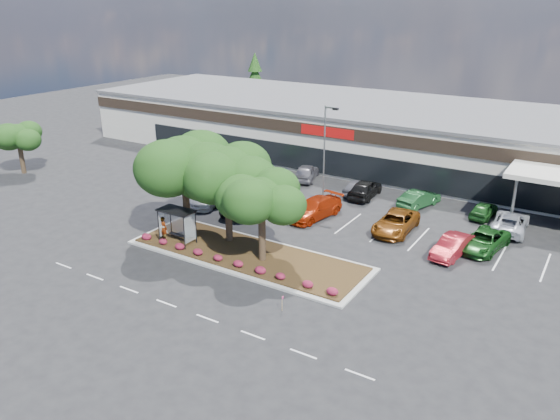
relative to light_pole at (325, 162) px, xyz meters
The scene contains 28 objects.
ground 17.10m from the light_pole, 81.87° to the right, with size 160.00×160.00×0.00m, color black.
retail_store 17.62m from the light_pole, 82.11° to the left, with size 80.40×25.20×6.25m.
landscape_island 13.04m from the light_pole, 88.37° to the right, with size 18.00×6.00×0.26m.
lane_markings 7.54m from the light_pole, 69.89° to the right, with size 33.12×20.06×0.01m.
shrub_row 14.97m from the light_pole, 88.61° to the right, with size 17.00×0.80×0.50m, color maroon, non-canonical shape.
bus_shelter 14.56m from the light_pole, 110.84° to the right, with size 2.75×1.55×2.59m.
island_tree_west 13.24m from the light_pole, 115.25° to the right, with size 7.20×7.20×7.89m, color #0F380D, non-canonical shape.
island_tree_mid 11.47m from the light_pole, 100.78° to the right, with size 6.60×6.60×7.32m, color #0F380D, non-canonical shape.
island_tree_east 12.91m from the light_pole, 81.74° to the right, with size 5.80×5.80×6.50m, color #0F380D, non-canonical shape.
tree_west_far 32.78m from the light_pole, 165.02° to the right, with size 4.80×4.80×5.61m, color #0F380D, non-canonical shape.
conifer_north_west 40.47m from the light_pole, 133.11° to the left, with size 4.40×4.40×10.00m, color #0F380D.
person_waiting 15.52m from the light_pole, 114.39° to the right, with size 0.69×0.45×1.88m, color #594C47.
light_pole is the anchor object (origin of this frame).
survey_stake 18.89m from the light_pole, 69.86° to the right, with size 0.07×0.14×1.01m.
car_0 10.75m from the light_pole, 148.91° to the right, with size 2.22×5.47×1.59m, color silver.
car_1 9.32m from the light_pole, 151.66° to the right, with size 2.11×5.18×1.50m, color black.
car_2 8.17m from the light_pole, 133.64° to the right, with size 2.56×5.55×1.54m, color black.
car_3 4.59m from the light_pole, 75.93° to the right, with size 2.33×5.72×1.66m, color #992207.
car_4 8.75m from the light_pole, 18.07° to the right, with size 2.56×5.56×1.54m, color brown.
car_6 13.96m from the light_pole, 19.75° to the right, with size 1.57×4.50×1.48m, color maroon.
car_7 15.04m from the light_pole, ahead, with size 2.39×5.19×1.44m, color #144314.
car_9 11.10m from the light_pole, 168.89° to the left, with size 1.68×4.82×1.59m, color #184815.
car_10 7.98m from the light_pole, 131.63° to the left, with size 1.94×4.82×1.64m, color #5D5C63.
car_11 5.43m from the light_pole, 71.27° to the left, with size 1.66×4.14×1.41m, color slate.
car_12 5.40m from the light_pole, 57.57° to the left, with size 1.99×4.95×1.69m, color black.
car_13 9.05m from the light_pole, 28.06° to the left, with size 1.59×4.56×1.50m, color #194821.
car_14 14.08m from the light_pole, 18.59° to the left, with size 1.58×3.93×1.34m, color #184618.
car_15 15.96m from the light_pole, ahead, with size 2.51×5.45×1.51m, color #B3B7C1.
Camera 1 is at (18.80, -24.87, 17.19)m, focal length 35.00 mm.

